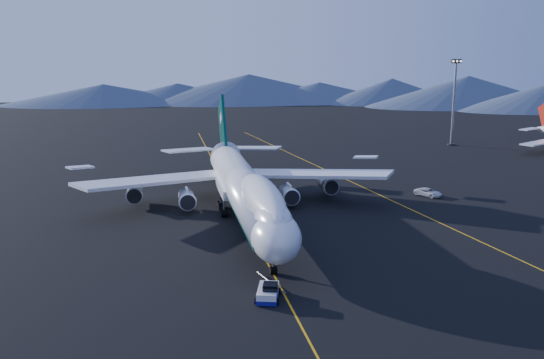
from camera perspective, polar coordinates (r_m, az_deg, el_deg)
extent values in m
plane|color=black|center=(106.03, -2.62, -3.77)|extent=(500.00, 500.00, 0.00)
cube|color=orange|center=(106.03, -2.62, -3.77)|extent=(0.25, 220.00, 0.01)
cube|color=orange|center=(123.00, 10.65, -1.69)|extent=(28.08, 198.09, 0.01)
cone|color=#434F67|center=(334.10, -15.55, 7.91)|extent=(100.00, 100.00, 12.00)
cone|color=#434F67|center=(337.66, -2.18, 8.39)|extent=(100.00, 100.00, 12.00)
cone|color=#434F67|center=(333.45, 11.21, 8.12)|extent=(100.00, 100.00, 12.00)
cylinder|color=silver|center=(104.61, -2.65, -0.82)|extent=(6.50, 56.00, 6.50)
ellipsoid|color=silver|center=(77.99, 0.34, -5.45)|extent=(6.50, 10.40, 6.50)
ellipsoid|color=silver|center=(86.27, -0.89, -1.97)|extent=(5.13, 25.16, 5.85)
cube|color=black|center=(75.76, 0.64, -5.04)|extent=(3.60, 1.61, 1.29)
cone|color=silver|center=(136.56, -4.66, 2.62)|extent=(6.50, 12.00, 6.50)
cube|color=#03352F|center=(105.78, -2.72, -1.18)|extent=(6.24, 60.00, 1.10)
cube|color=silver|center=(110.16, -3.06, -0.74)|extent=(7.50, 13.00, 1.60)
cube|color=silver|center=(114.90, -10.66, -0.03)|extent=(30.62, 23.28, 2.83)
cube|color=silver|center=(118.51, 3.49, 0.54)|extent=(30.62, 23.28, 2.83)
cylinder|color=slate|center=(111.75, -8.02, -1.76)|extent=(2.90, 5.50, 2.90)
cylinder|color=slate|center=(118.04, -12.80, -1.19)|extent=(2.90, 5.50, 2.90)
cylinder|color=slate|center=(114.20, 1.54, -1.34)|extent=(2.90, 5.50, 2.90)
cylinder|color=slate|center=(122.63, 5.23, -0.42)|extent=(2.90, 5.50, 2.90)
cube|color=#03352F|center=(134.82, -4.65, 4.64)|extent=(0.55, 14.11, 15.94)
cube|color=silver|center=(137.37, -7.85, 2.77)|extent=(12.39, 9.47, 0.98)
cube|color=silver|center=(138.95, -1.65, 2.99)|extent=(12.39, 9.47, 0.98)
cylinder|color=black|center=(81.05, 0.13, -8.53)|extent=(0.90, 1.10, 1.10)
cube|color=silver|center=(73.52, -0.39, -10.57)|extent=(3.53, 5.16, 1.18)
cube|color=navy|center=(73.69, -0.39, -10.88)|extent=(3.69, 5.40, 0.53)
cube|color=black|center=(73.19, -0.39, -9.96)|extent=(2.11, 2.11, 0.96)
cube|color=silver|center=(188.55, 24.15, 3.24)|extent=(18.18, 12.27, 0.38)
imported|color=silver|center=(126.01, 14.49, -1.18)|extent=(5.14, 6.18, 1.57)
cylinder|color=black|center=(193.78, 16.50, 3.19)|extent=(2.40, 2.40, 0.40)
cylinder|color=slate|center=(192.31, 16.72, 6.80)|extent=(0.70, 0.70, 24.98)
cube|color=black|center=(191.60, 16.96, 10.61)|extent=(3.20, 0.80, 1.20)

